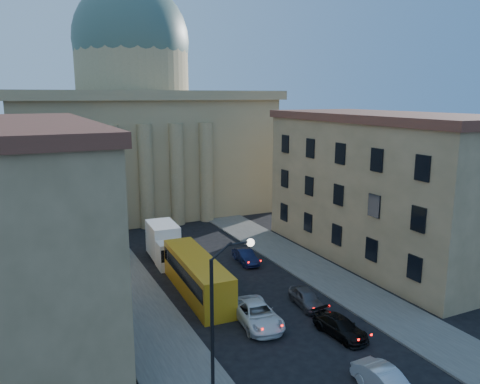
% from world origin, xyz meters
% --- Properties ---
extents(sidewalk_left, '(5.00, 60.00, 0.15)m').
position_xyz_m(sidewalk_left, '(-8.50, 18.00, 0.07)').
color(sidewalk_left, '#4F4E48').
rests_on(sidewalk_left, ground).
extents(sidewalk_right, '(5.00, 60.00, 0.15)m').
position_xyz_m(sidewalk_right, '(8.50, 18.00, 0.07)').
color(sidewalk_right, '#4F4E48').
rests_on(sidewalk_right, ground).
extents(church, '(68.02, 28.76, 36.60)m').
position_xyz_m(church, '(0.00, 55.47, 11.88)').
color(church, '#93825A').
rests_on(church, ground).
extents(building_left, '(11.60, 26.60, 14.70)m').
position_xyz_m(building_left, '(-17.00, 22.00, 7.42)').
color(building_left, tan).
rests_on(building_left, ground).
extents(building_right, '(11.60, 26.60, 14.70)m').
position_xyz_m(building_right, '(17.00, 22.00, 7.42)').
color(building_right, tan).
rests_on(building_right, ground).
extents(street_lamp, '(2.62, 0.44, 8.83)m').
position_xyz_m(street_lamp, '(-6.97, 8.00, 5.29)').
color(street_lamp, black).
rests_on(street_lamp, ground).
extents(car_right_near, '(1.68, 4.42, 1.44)m').
position_xyz_m(car_right_near, '(1.28, 3.96, 0.72)').
color(car_right_near, '#AFB2B7').
rests_on(car_right_near, ground).
extents(car_left_mid, '(3.16, 5.90, 1.58)m').
position_xyz_m(car_left_mid, '(-1.44, 14.30, 0.79)').
color(car_left_mid, white).
rests_on(car_left_mid, ground).
extents(car_right_mid, '(2.30, 4.64, 1.30)m').
position_xyz_m(car_right_mid, '(3.04, 10.36, 0.65)').
color(car_right_mid, black).
rests_on(car_right_mid, ground).
extents(car_right_far, '(2.07, 4.18, 1.37)m').
position_xyz_m(car_right_far, '(3.50, 15.26, 0.69)').
color(car_right_far, '#48484D').
rests_on(car_right_far, ground).
extents(car_right_distant, '(1.78, 4.24, 1.36)m').
position_xyz_m(car_right_distant, '(3.46, 26.07, 0.68)').
color(car_right_distant, black).
rests_on(car_right_distant, ground).
extents(city_bus, '(3.12, 11.57, 3.23)m').
position_xyz_m(city_bus, '(-3.50, 21.19, 1.74)').
color(city_bus, orange).
rests_on(city_bus, ground).
extents(box_truck, '(2.92, 6.73, 3.63)m').
position_xyz_m(box_truck, '(-3.50, 30.26, 1.72)').
color(box_truck, white).
rests_on(box_truck, ground).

